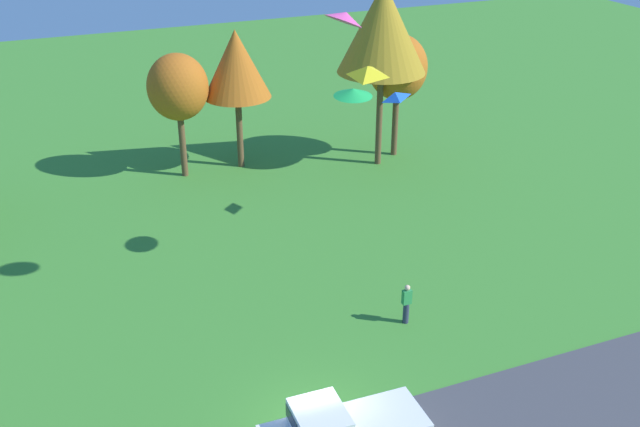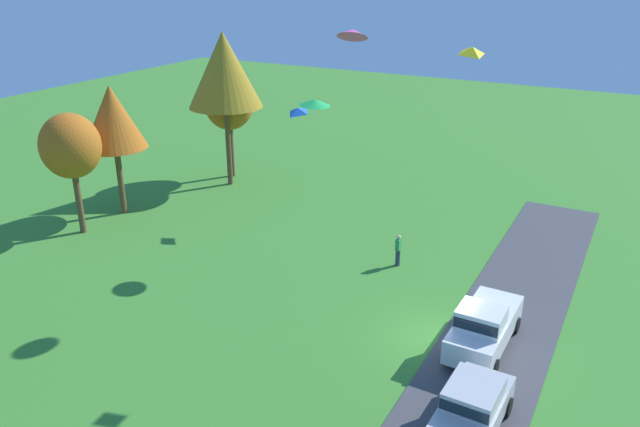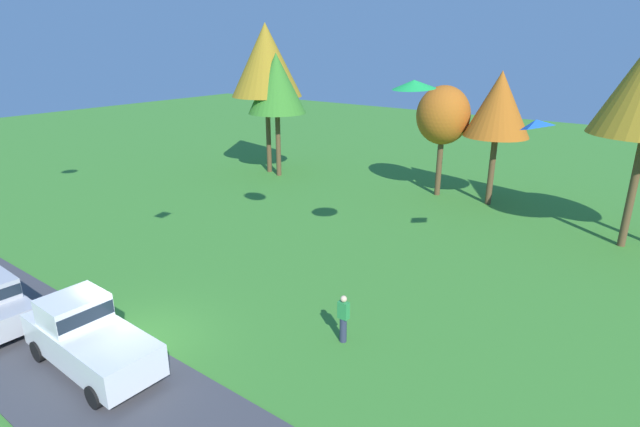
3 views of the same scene
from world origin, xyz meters
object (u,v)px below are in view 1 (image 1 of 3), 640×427
Objects in this scene: tree_right_of_center at (178,88)px; tree_left_of_center at (398,68)px; kite_diamond_over_trees at (395,95)px; person_beside_suv at (406,304)px; tree_center_back at (383,28)px; kite_diamond_near_flag at (367,71)px; kite_delta_topmost at (353,92)px; kite_delta_low_drifter at (345,17)px; tree_far_left at (236,64)px.

tree_left_of_center is at bearing -7.49° from tree_right_of_center.
tree_right_of_center is 6.88× the size of kite_diamond_over_trees.
person_beside_suv is 18.78m from tree_right_of_center.
tree_center_back is 1.43× the size of tree_left_of_center.
kite_diamond_near_flag reaches higher than tree_left_of_center.
tree_center_back is 12.30m from kite_delta_topmost.
kite_delta_low_drifter is (-8.20, -13.24, 3.77)m from tree_center_back.
kite_diamond_near_flag is at bearing -134.65° from person_beside_suv.
kite_diamond_over_trees is at bearing 41.07° from kite_delta_topmost.
kite_delta_low_drifter reaches higher than kite_diamond_near_flag.
tree_center_back is 7.62× the size of kite_delta_low_drifter.
kite_diamond_over_trees is at bearing -51.17° from tree_right_of_center.
kite_diamond_near_flag is 0.63× the size of kite_delta_low_drifter.
person_beside_suv is at bearing -85.65° from tree_far_left.
tree_left_of_center reaches higher than tree_right_of_center.
kite_diamond_near_flag is (-3.91, -3.96, 10.69)m from person_beside_suv.
tree_right_of_center is (-4.70, 17.68, 4.26)m from person_beside_suv.
kite_delta_low_drifter is 1.35× the size of kite_diamond_over_trees.
kite_delta_topmost is at bearing 67.35° from kite_diamond_near_flag.
kite_delta_topmost is 1.54× the size of kite_diamond_over_trees.
person_beside_suv is at bearing -43.85° from kite_delta_low_drifter.
tree_center_back is at bearing 67.88° from kite_diamond_over_trees.
kite_delta_low_drifter reaches higher than tree_right_of_center.
kite_diamond_near_flag is (-2.56, -21.73, 5.51)m from tree_far_left.
tree_center_back is 21.92m from kite_diamond_near_flag.
kite_diamond_over_trees is (7.95, -9.88, 1.50)m from tree_right_of_center.
tree_far_left is 7.84× the size of kite_diamond_over_trees.
tree_right_of_center is 4.46× the size of kite_delta_topmost.
tree_center_back reaches higher than kite_diamond_over_trees.
tree_left_of_center is at bearing 59.72° from kite_diamond_near_flag.
kite_diamond_over_trees is (-2.98, -7.33, -1.31)m from tree_center_back.
person_beside_suv is 17.82m from tree_center_back.
tree_center_back is at bearing 58.22° from kite_delta_low_drifter.
kite_delta_low_drifter is 9.38m from kite_diamond_over_trees.
kite_delta_topmost reaches higher than kite_diamond_over_trees.
kite_delta_topmost is at bearing 93.65° from person_beside_suv.
tree_left_of_center reaches higher than kite_diamond_over_trees.
tree_center_back reaches higher than person_beside_suv.
kite_delta_topmost reaches higher than tree_far_left.
tree_far_left is at bearing 94.35° from person_beside_suv.
kite_diamond_near_flag is at bearing -87.92° from tree_right_of_center.
tree_center_back is (7.58, -2.64, 1.90)m from tree_far_left.
tree_center_back reaches higher than tree_left_of_center.
tree_far_left is at bearing 160.78° from tree_center_back.
person_beside_suv is 0.16× the size of tree_center_back.
tree_center_back is at bearing -13.15° from tree_right_of_center.
tree_right_of_center is 3.47m from tree_far_left.
kite_diamond_near_flag is at bearing -108.42° from kite_delta_low_drifter.
kite_diamond_over_trees is at bearing -65.22° from tree_far_left.
kite_diamond_near_flag reaches higher than tree_far_left.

